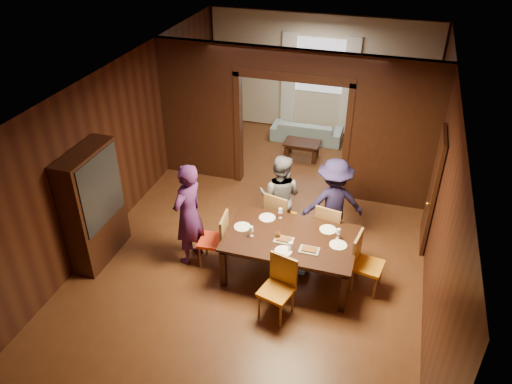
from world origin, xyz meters
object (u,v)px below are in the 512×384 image
(chair_right, at_px, (368,264))
(coffee_table, at_px, (302,150))
(chair_far_r, at_px, (331,227))
(chair_far_l, at_px, (281,215))
(chair_left, at_px, (213,239))
(person_purple, at_px, (188,214))
(chair_near, at_px, (276,290))
(sofa, at_px, (307,131))
(person_grey, at_px, (280,197))
(dining_table, at_px, (290,256))
(hutch, at_px, (94,206))
(person_navy, at_px, (333,203))

(chair_right, bearing_deg, coffee_table, 34.85)
(chair_far_r, bearing_deg, chair_far_l, 4.75)
(chair_left, bearing_deg, person_purple, -95.10)
(chair_near, bearing_deg, person_purple, 169.05)
(chair_far_r, bearing_deg, sofa, -61.50)
(person_grey, relative_size, dining_table, 0.78)
(coffee_table, xyz_separation_m, chair_right, (1.90, -3.94, 0.28))
(chair_near, bearing_deg, chair_far_r, 89.55)
(sofa, xyz_separation_m, chair_near, (0.78, -5.82, 0.24))
(person_purple, relative_size, coffee_table, 2.25)
(person_grey, bearing_deg, hutch, 28.95)
(coffee_table, bearing_deg, chair_right, -64.23)
(chair_far_r, relative_size, chair_near, 1.00)
(person_purple, height_order, hutch, hutch)
(dining_table, relative_size, chair_left, 2.10)
(person_grey, height_order, chair_left, person_grey)
(dining_table, bearing_deg, chair_far_r, 58.71)
(person_grey, relative_size, chair_left, 1.64)
(chair_right, height_order, hutch, hutch)
(person_navy, distance_m, chair_far_l, 0.95)
(chair_right, bearing_deg, chair_far_l, 70.33)
(person_purple, xyz_separation_m, coffee_table, (1.01, 4.05, -0.70))
(chair_far_l, bearing_deg, coffee_table, -70.55)
(person_purple, xyz_separation_m, chair_right, (2.90, 0.12, -0.41))
(person_navy, height_order, chair_left, person_navy)
(chair_left, bearing_deg, coffee_table, 166.30)
(dining_table, distance_m, chair_right, 1.22)
(chair_left, height_order, chair_far_r, same)
(coffee_table, height_order, chair_far_r, chair_far_r)
(chair_right, height_order, chair_far_r, same)
(person_purple, bearing_deg, chair_far_l, 142.28)
(dining_table, xyz_separation_m, chair_far_r, (0.50, 0.83, 0.10))
(person_grey, height_order, hutch, hutch)
(sofa, relative_size, dining_table, 0.84)
(chair_far_r, height_order, hutch, hutch)
(chair_right, bearing_deg, chair_near, 137.52)
(sofa, distance_m, coffee_table, 0.94)
(hutch, bearing_deg, person_navy, 22.36)
(person_navy, bearing_deg, dining_table, 44.32)
(person_purple, relative_size, chair_far_r, 1.86)
(person_grey, xyz_separation_m, coffee_table, (-0.24, 2.96, -0.60))
(chair_right, relative_size, chair_far_l, 1.00)
(chair_left, bearing_deg, chair_right, 87.38)
(sofa, relative_size, chair_left, 1.76)
(coffee_table, relative_size, chair_far_l, 0.82)
(person_grey, relative_size, chair_far_l, 1.64)
(person_navy, xyz_separation_m, chair_left, (-1.76, -1.14, -0.33))
(person_navy, bearing_deg, chair_near, 55.25)
(dining_table, height_order, coffee_table, dining_table)
(chair_far_l, bearing_deg, person_grey, -48.48)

